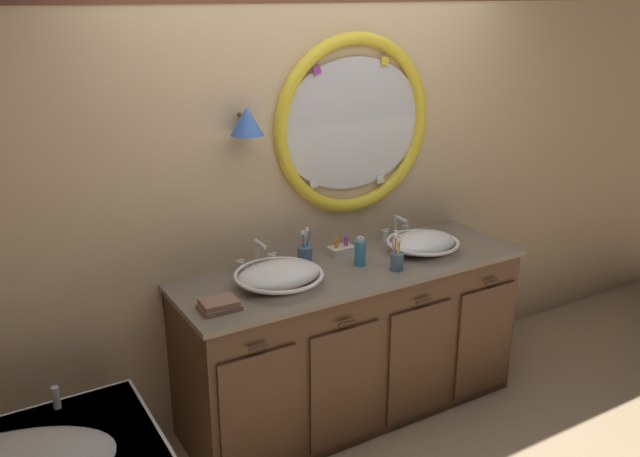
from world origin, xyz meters
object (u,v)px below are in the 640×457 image
(toiletry_basket, at_px, (341,249))
(folded_hand_towel, at_px, (219,305))
(sink_basin_left, at_px, (279,275))
(soap_dispenser, at_px, (360,252))
(sink_basin_right, at_px, (423,242))
(toothbrush_holder_right, at_px, (397,259))
(toothbrush_holder_left, at_px, (305,254))

(toiletry_basket, bearing_deg, folded_hand_towel, -160.29)
(sink_basin_left, height_order, soap_dispenser, soap_dispenser)
(sink_basin_right, xyz_separation_m, toiletry_basket, (-0.42, 0.22, -0.03))
(toothbrush_holder_right, bearing_deg, toiletry_basket, 110.38)
(toothbrush_holder_left, xyz_separation_m, toothbrush_holder_right, (0.39, -0.32, 0.00))
(sink_basin_right, xyz_separation_m, toothbrush_holder_left, (-0.67, 0.18, 0.00))
(sink_basin_right, distance_m, toothbrush_holder_left, 0.70)
(toothbrush_holder_left, relative_size, toiletry_basket, 1.49)
(toothbrush_holder_left, height_order, toothbrush_holder_right, toothbrush_holder_right)
(toiletry_basket, bearing_deg, toothbrush_holder_left, -173.00)
(toothbrush_holder_left, relative_size, soap_dispenser, 1.25)
(sink_basin_right, bearing_deg, sink_basin_left, -180.00)
(toothbrush_holder_right, bearing_deg, soap_dispenser, 131.27)
(sink_basin_left, relative_size, toiletry_basket, 3.20)
(folded_hand_towel, bearing_deg, sink_basin_right, 4.36)
(sink_basin_right, xyz_separation_m, folded_hand_towel, (-1.30, -0.10, -0.03))
(folded_hand_towel, bearing_deg, toothbrush_holder_right, -2.18)
(toiletry_basket, bearing_deg, toothbrush_holder_right, -69.62)
(sink_basin_right, height_order, toothbrush_holder_right, toothbrush_holder_right)
(soap_dispenser, relative_size, toiletry_basket, 1.19)
(soap_dispenser, relative_size, folded_hand_towel, 0.93)
(sink_basin_right, height_order, toothbrush_holder_left, toothbrush_holder_left)
(sink_basin_left, bearing_deg, toothbrush_holder_right, -12.07)
(toothbrush_holder_right, height_order, folded_hand_towel, toothbrush_holder_right)
(soap_dispenser, distance_m, folded_hand_towel, 0.88)
(toiletry_basket, bearing_deg, soap_dispenser, -91.09)
(sink_basin_left, bearing_deg, sink_basin_right, 0.00)
(soap_dispenser, bearing_deg, sink_basin_right, -2.22)
(toothbrush_holder_left, relative_size, toothbrush_holder_right, 0.99)
(sink_basin_left, xyz_separation_m, sink_basin_right, (0.93, 0.00, -0.00))
(soap_dispenser, bearing_deg, toothbrush_holder_left, 146.22)
(sink_basin_right, distance_m, soap_dispenser, 0.42)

